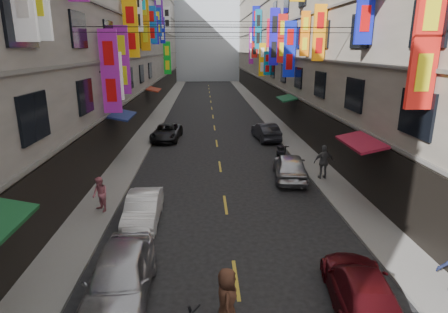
{
  "coord_description": "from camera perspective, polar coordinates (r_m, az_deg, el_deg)",
  "views": [
    {
      "loc": [
        -0.94,
        1.61,
        7.12
      ],
      "look_at": [
        -0.43,
        11.25,
        4.33
      ],
      "focal_mm": 30.0,
      "sensor_mm": 36.0,
      "label": 1
    }
  ],
  "objects": [
    {
      "name": "pedestrian_rfar",
      "position": [
        21.5,
        14.97,
        -0.8
      ],
      "size": [
        1.14,
        0.67,
        1.91
      ],
      "primitive_type": "imported",
      "rotation": [
        0.0,
        0.0,
        3.17
      ],
      "color": "#555557",
      "rests_on": "sidewalk_right"
    },
    {
      "name": "car_right_mid",
      "position": [
        21.41,
        10.03,
        -1.49
      ],
      "size": [
        2.31,
        4.55,
        1.49
      ],
      "primitive_type": "imported",
      "rotation": [
        0.0,
        0.0,
        3.01
      ],
      "color": "#B9B9BE",
      "rests_on": "ground"
    },
    {
      "name": "scooter_far_right",
      "position": [
        25.1,
        8.79,
        0.47
      ],
      "size": [
        0.57,
        1.8,
        1.14
      ],
      "rotation": [
        0.0,
        0.0,
        3.29
      ],
      "color": "black",
      "rests_on": "ground"
    },
    {
      "name": "car_left_near",
      "position": [
        11.73,
        -15.63,
        -17.35
      ],
      "size": [
        1.95,
        4.58,
        1.54
      ],
      "primitive_type": "imported",
      "rotation": [
        0.0,
        0.0,
        0.03
      ],
      "color": "silver",
      "rests_on": "ground"
    },
    {
      "name": "car_right_far",
      "position": [
        30.43,
        6.38,
        3.8
      ],
      "size": [
        1.94,
        4.36,
        1.39
      ],
      "primitive_type": "imported",
      "rotation": [
        0.0,
        0.0,
        3.25
      ],
      "color": "#24252C",
      "rests_on": "ground"
    },
    {
      "name": "lane_markings",
      "position": [
        38.08,
        -1.59,
        5.31
      ],
      "size": [
        0.12,
        80.2,
        0.01
      ],
      "color": "gold",
      "rests_on": "ground"
    },
    {
      "name": "building_row_right",
      "position": [
        42.48,
        15.52,
        18.73
      ],
      "size": [
        10.14,
        90.0,
        19.0
      ],
      "color": "gray",
      "rests_on": "ground"
    },
    {
      "name": "pedestrian_lfar",
      "position": [
        17.52,
        -18.36,
        -5.51
      ],
      "size": [
        0.91,
        0.93,
        1.59
      ],
      "primitive_type": "imported",
      "rotation": [
        0.0,
        0.0,
        -0.82
      ],
      "color": "#D77283",
      "rests_on": "sidewalk_left"
    },
    {
      "name": "haze_block",
      "position": [
        90.48,
        -2.58,
        18.53
      ],
      "size": [
        18.0,
        8.0,
        22.0
      ],
      "primitive_type": "cube",
      "color": "#B2BAC6",
      "rests_on": "ground"
    },
    {
      "name": "overhead_cables",
      "position": [
        28.46,
        -1.22,
        19.47
      ],
      "size": [
        14.0,
        38.04,
        1.24
      ],
      "color": "black",
      "rests_on": "ground"
    },
    {
      "name": "car_right_near",
      "position": [
        11.83,
        20.12,
        -18.37
      ],
      "size": [
        2.29,
        4.43,
        1.23
      ],
      "primitive_type": "imported",
      "rotation": [
        0.0,
        0.0,
        3.0
      ],
      "color": "#550E15",
      "rests_on": "ground"
    },
    {
      "name": "building_row_left",
      "position": [
        41.95,
        -19.35,
        18.47
      ],
      "size": [
        10.14,
        90.0,
        19.0
      ],
      "color": "gray",
      "rests_on": "ground"
    },
    {
      "name": "sidewalk_left",
      "position": [
        41.32,
        -10.09,
        6.0
      ],
      "size": [
        2.0,
        90.0,
        0.12
      ],
      "primitive_type": "cube",
      "color": "slate",
      "rests_on": "ground"
    },
    {
      "name": "shop_signage",
      "position": [
        33.39,
        -1.62,
        19.51
      ],
      "size": [
        14.0,
        55.0,
        12.06
      ],
      "color": "#0D309D",
      "rests_on": "ground"
    },
    {
      "name": "sidewalk_right",
      "position": [
        41.59,
        6.64,
        6.21
      ],
      "size": [
        2.0,
        90.0,
        0.12
      ],
      "primitive_type": "cube",
      "color": "slate",
      "rests_on": "ground"
    },
    {
      "name": "car_left_mid",
      "position": [
        16.29,
        -12.23,
        -7.78
      ],
      "size": [
        1.35,
        3.81,
        1.25
      ],
      "primitive_type": "imported",
      "rotation": [
        0.0,
        0.0,
        0.01
      ],
      "color": "white",
      "rests_on": "ground"
    },
    {
      "name": "car_left_far",
      "position": [
        30.61,
        -8.73,
        3.67
      ],
      "size": [
        2.46,
        4.72,
        1.27
      ],
      "primitive_type": "imported",
      "rotation": [
        0.0,
        0.0,
        -0.08
      ],
      "color": "black",
      "rests_on": "ground"
    },
    {
      "name": "pedestrian_crossing",
      "position": [
        10.3,
        0.44,
        -21.07
      ],
      "size": [
        0.64,
        0.91,
        1.79
      ],
      "primitive_type": "imported",
      "rotation": [
        0.0,
        0.0,
        1.52
      ],
      "color": "#4B2B1E",
      "rests_on": "ground"
    },
    {
      "name": "street_awnings",
      "position": [
        24.74,
        -3.77,
        6.47
      ],
      "size": [
        13.99,
        35.2,
        0.41
      ],
      "color": "#155127",
      "rests_on": "ground"
    }
  ]
}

